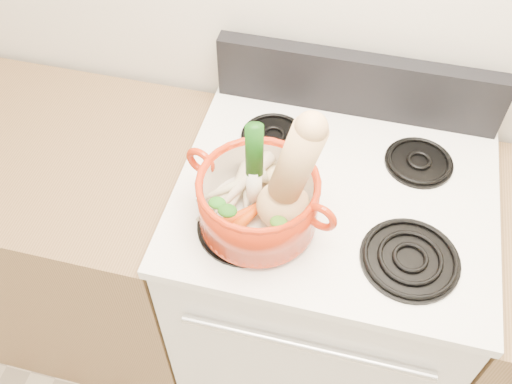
% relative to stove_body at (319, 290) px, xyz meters
% --- Properties ---
extents(stove_body, '(0.76, 0.65, 0.92)m').
position_rel_stove_body_xyz_m(stove_body, '(0.00, 0.00, 0.00)').
color(stove_body, white).
rests_on(stove_body, floor).
extents(cooktop, '(0.78, 0.67, 0.03)m').
position_rel_stove_body_xyz_m(cooktop, '(0.00, 0.00, 0.47)').
color(cooktop, white).
rests_on(cooktop, stove_body).
extents(control_backsplash, '(0.76, 0.05, 0.18)m').
position_rel_stove_body_xyz_m(control_backsplash, '(0.00, 0.30, 0.58)').
color(control_backsplash, black).
rests_on(control_backsplash, cooktop).
extents(oven_handle, '(0.60, 0.02, 0.02)m').
position_rel_stove_body_xyz_m(oven_handle, '(0.00, -0.34, 0.32)').
color(oven_handle, silver).
rests_on(oven_handle, stove_body).
extents(counter_left, '(1.36, 0.65, 0.90)m').
position_rel_stove_body_xyz_m(counter_left, '(-1.07, 0.00, -0.01)').
color(counter_left, brown).
rests_on(counter_left, floor).
extents(burner_front_left, '(0.22, 0.22, 0.02)m').
position_rel_stove_body_xyz_m(burner_front_left, '(-0.19, -0.16, 0.50)').
color(burner_front_left, black).
rests_on(burner_front_left, cooktop).
extents(burner_front_right, '(0.22, 0.22, 0.02)m').
position_rel_stove_body_xyz_m(burner_front_right, '(0.19, -0.16, 0.50)').
color(burner_front_right, black).
rests_on(burner_front_right, cooktop).
extents(burner_back_left, '(0.17, 0.17, 0.02)m').
position_rel_stove_body_xyz_m(burner_back_left, '(-0.19, 0.14, 0.50)').
color(burner_back_left, black).
rests_on(burner_back_left, cooktop).
extents(burner_back_right, '(0.17, 0.17, 0.02)m').
position_rel_stove_body_xyz_m(burner_back_right, '(0.19, 0.14, 0.50)').
color(burner_back_right, black).
rests_on(burner_back_right, cooktop).
extents(dutch_oven, '(0.34, 0.34, 0.13)m').
position_rel_stove_body_xyz_m(dutch_oven, '(-0.16, -0.14, 0.57)').
color(dutch_oven, '#AC250A').
rests_on(dutch_oven, burner_front_left).
extents(pot_handle_left, '(0.08, 0.04, 0.08)m').
position_rel_stove_body_xyz_m(pot_handle_left, '(-0.31, -0.10, 0.62)').
color(pot_handle_left, '#AC250A').
rests_on(pot_handle_left, dutch_oven).
extents(pot_handle_right, '(0.08, 0.04, 0.08)m').
position_rel_stove_body_xyz_m(pot_handle_right, '(-0.02, -0.19, 0.62)').
color(pot_handle_right, '#AC250A').
rests_on(pot_handle_right, dutch_oven).
extents(squash, '(0.19, 0.13, 0.32)m').
position_rel_stove_body_xyz_m(squash, '(-0.08, -0.15, 0.69)').
color(squash, tan).
rests_on(squash, dutch_oven).
extents(leek, '(0.05, 0.06, 0.25)m').
position_rel_stove_body_xyz_m(leek, '(-0.18, -0.12, 0.66)').
color(leek, white).
rests_on(leek, dutch_oven).
extents(ginger, '(0.08, 0.07, 0.04)m').
position_rel_stove_body_xyz_m(ginger, '(-0.15, -0.04, 0.56)').
color(ginger, tan).
rests_on(ginger, dutch_oven).
extents(parsnip_0, '(0.13, 0.18, 0.05)m').
position_rel_stove_body_xyz_m(parsnip_0, '(-0.24, -0.12, 0.56)').
color(parsnip_0, beige).
rests_on(parsnip_0, dutch_oven).
extents(parsnip_1, '(0.07, 0.20, 0.06)m').
position_rel_stove_body_xyz_m(parsnip_1, '(-0.22, -0.14, 0.56)').
color(parsnip_1, beige).
rests_on(parsnip_1, dutch_oven).
extents(parsnip_2, '(0.07, 0.18, 0.05)m').
position_rel_stove_body_xyz_m(parsnip_2, '(-0.20, -0.09, 0.57)').
color(parsnip_2, beige).
rests_on(parsnip_2, dutch_oven).
extents(parsnip_3, '(0.16, 0.13, 0.05)m').
position_rel_stove_body_xyz_m(parsnip_3, '(-0.23, -0.12, 0.58)').
color(parsnip_3, beige).
rests_on(parsnip_3, dutch_oven).
extents(parsnip_4, '(0.12, 0.20, 0.06)m').
position_rel_stove_body_xyz_m(parsnip_4, '(-0.21, -0.11, 0.58)').
color(parsnip_4, beige).
rests_on(parsnip_4, dutch_oven).
extents(carrot_0, '(0.10, 0.16, 0.05)m').
position_rel_stove_body_xyz_m(carrot_0, '(-0.17, -0.16, 0.56)').
color(carrot_0, '#DF420B').
rests_on(carrot_0, dutch_oven).
extents(carrot_1, '(0.12, 0.12, 0.04)m').
position_rel_stove_body_xyz_m(carrot_1, '(-0.19, -0.17, 0.56)').
color(carrot_1, '#DC490B').
rests_on(carrot_1, dutch_oven).
extents(carrot_2, '(0.08, 0.15, 0.04)m').
position_rel_stove_body_xyz_m(carrot_2, '(-0.13, -0.17, 0.56)').
color(carrot_2, '#C75C09').
rests_on(carrot_2, dutch_oven).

